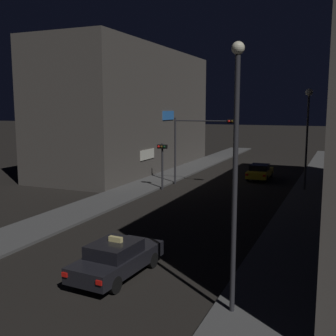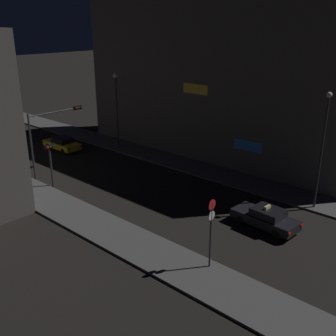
{
  "view_description": "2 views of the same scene",
  "coord_description": "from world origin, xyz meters",
  "px_view_note": "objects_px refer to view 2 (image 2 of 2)",
  "views": [
    {
      "loc": [
        8.65,
        -3.71,
        6.61
      ],
      "look_at": [
        -1.15,
        19.16,
        2.94
      ],
      "focal_mm": 44.32,
      "sensor_mm": 36.0,
      "label": 1
    },
    {
      "loc": [
        -21.28,
        -1.07,
        12.97
      ],
      "look_at": [
        -0.85,
        17.05,
        2.87
      ],
      "focal_mm": 42.94,
      "sensor_mm": 36.0,
      "label": 2
    }
  ],
  "objects_px": {
    "far_car": "(62,144)",
    "traffic_light_left_kerb": "(50,156)",
    "street_lamp_far_block": "(116,96)",
    "sign_pole_left": "(211,227)",
    "street_lamp_near_block": "(323,142)",
    "traffic_light_overhead": "(51,128)",
    "taxi": "(266,218)"
  },
  "relations": [
    {
      "from": "taxi",
      "to": "street_lamp_near_block",
      "type": "bearing_deg",
      "value": -14.14
    },
    {
      "from": "far_car",
      "to": "traffic_light_overhead",
      "type": "xyz_separation_m",
      "value": [
        -4.28,
        -5.14,
        3.43
      ]
    },
    {
      "from": "traffic_light_overhead",
      "to": "far_car",
      "type": "bearing_deg",
      "value": 50.25
    },
    {
      "from": "traffic_light_overhead",
      "to": "sign_pole_left",
      "type": "distance_m",
      "value": 19.48
    },
    {
      "from": "traffic_light_left_kerb",
      "to": "street_lamp_near_block",
      "type": "relative_size",
      "value": 0.45
    },
    {
      "from": "taxi",
      "to": "traffic_light_overhead",
      "type": "relative_size",
      "value": 0.8
    },
    {
      "from": "far_car",
      "to": "street_lamp_near_block",
      "type": "distance_m",
      "value": 26.27
    },
    {
      "from": "traffic_light_left_kerb",
      "to": "taxi",
      "type": "bearing_deg",
      "value": -71.92
    },
    {
      "from": "street_lamp_near_block",
      "to": "far_car",
      "type": "bearing_deg",
      "value": 98.9
    },
    {
      "from": "street_lamp_near_block",
      "to": "street_lamp_far_block",
      "type": "distance_m",
      "value": 21.58
    },
    {
      "from": "traffic_light_overhead",
      "to": "street_lamp_far_block",
      "type": "distance_m",
      "value": 8.77
    },
    {
      "from": "traffic_light_left_kerb",
      "to": "street_lamp_far_block",
      "type": "height_order",
      "value": "street_lamp_far_block"
    },
    {
      "from": "taxi",
      "to": "far_car",
      "type": "bearing_deg",
      "value": 87.78
    },
    {
      "from": "far_car",
      "to": "traffic_light_left_kerb",
      "type": "height_order",
      "value": "traffic_light_left_kerb"
    },
    {
      "from": "taxi",
      "to": "traffic_light_overhead",
      "type": "height_order",
      "value": "traffic_light_overhead"
    },
    {
      "from": "sign_pole_left",
      "to": "street_lamp_far_block",
      "type": "height_order",
      "value": "street_lamp_far_block"
    },
    {
      "from": "traffic_light_overhead",
      "to": "street_lamp_far_block",
      "type": "relative_size",
      "value": 0.73
    },
    {
      "from": "street_lamp_near_block",
      "to": "traffic_light_left_kerb",
      "type": "bearing_deg",
      "value": 120.24
    },
    {
      "from": "traffic_light_overhead",
      "to": "street_lamp_near_block",
      "type": "height_order",
      "value": "street_lamp_near_block"
    },
    {
      "from": "far_car",
      "to": "traffic_light_left_kerb",
      "type": "distance_m",
      "value": 10.28
    },
    {
      "from": "traffic_light_left_kerb",
      "to": "sign_pole_left",
      "type": "distance_m",
      "value": 16.5
    },
    {
      "from": "street_lamp_near_block",
      "to": "street_lamp_far_block",
      "type": "bearing_deg",
      "value": 89.25
    },
    {
      "from": "taxi",
      "to": "street_lamp_near_block",
      "type": "relative_size",
      "value": 0.55
    },
    {
      "from": "far_car",
      "to": "traffic_light_overhead",
      "type": "height_order",
      "value": "traffic_light_overhead"
    },
    {
      "from": "taxi",
      "to": "street_lamp_far_block",
      "type": "relative_size",
      "value": 0.58
    },
    {
      "from": "traffic_light_left_kerb",
      "to": "sign_pole_left",
      "type": "xyz_separation_m",
      "value": [
        -0.85,
        -16.48,
        -0.09
      ]
    },
    {
      "from": "taxi",
      "to": "sign_pole_left",
      "type": "xyz_separation_m",
      "value": [
        -6.23,
        0.01,
        1.86
      ]
    },
    {
      "from": "far_car",
      "to": "traffic_light_overhead",
      "type": "relative_size",
      "value": 0.78
    },
    {
      "from": "sign_pole_left",
      "to": "street_lamp_far_block",
      "type": "relative_size",
      "value": 0.51
    },
    {
      "from": "taxi",
      "to": "street_lamp_far_block",
      "type": "xyz_separation_m",
      "value": [
        5.24,
        20.32,
        4.95
      ]
    },
    {
      "from": "sign_pole_left",
      "to": "taxi",
      "type": "bearing_deg",
      "value": -0.08
    },
    {
      "from": "taxi",
      "to": "traffic_light_left_kerb",
      "type": "distance_m",
      "value": 17.45
    }
  ]
}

